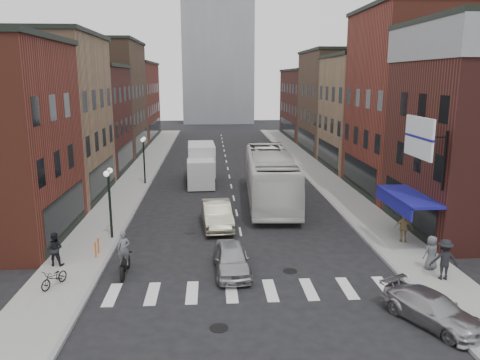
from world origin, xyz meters
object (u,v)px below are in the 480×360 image
(curb_car, at_px, (432,309))
(streetlamp_near, at_px, (109,190))
(box_truck, at_px, (201,164))
(ped_left_solo, at_px, (55,249))
(transit_bus, at_px, (270,177))
(parked_bicycle, at_px, (54,278))
(sedan_left_far, at_px, (217,215))
(billboard_sign, at_px, (421,139))
(streetlamp_far, at_px, (144,152))
(ped_right_a, at_px, (444,259))
(motorcycle_rider, at_px, (124,255))
(ped_right_b, at_px, (404,228))
(ped_right_c, at_px, (431,253))
(sedan_left_near, at_px, (232,259))
(bike_rack, at_px, (97,248))

(curb_car, bearing_deg, streetlamp_near, 116.74)
(box_truck, height_order, ped_left_solo, box_truck)
(transit_bus, relative_size, parked_bicycle, 8.83)
(streetlamp_near, height_order, curb_car, streetlamp_near)
(box_truck, height_order, sedan_left_far, box_truck)
(billboard_sign, height_order, streetlamp_far, billboard_sign)
(parked_bicycle, height_order, ped_right_a, ped_right_a)
(motorcycle_rider, bearing_deg, sedan_left_far, 56.57)
(ped_left_solo, xyz_separation_m, ped_right_a, (18.00, -2.75, 0.10))
(sedan_left_far, bearing_deg, box_truck, 90.77)
(ped_right_a, bearing_deg, parked_bicycle, 8.22)
(transit_bus, height_order, ped_right_b, transit_bus)
(streetlamp_far, distance_m, parked_bicycle, 20.49)
(streetlamp_near, relative_size, motorcycle_rider, 1.94)
(motorcycle_rider, bearing_deg, curb_car, -23.92)
(ped_right_b, xyz_separation_m, ped_right_c, (-0.22, -3.71, 0.00))
(streetlamp_far, distance_m, ped_right_c, 25.32)
(billboard_sign, height_order, motorcycle_rider, billboard_sign)
(ped_right_b, bearing_deg, ped_right_a, 113.34)
(ped_right_a, bearing_deg, transit_bus, -58.24)
(sedan_left_near, distance_m, ped_right_b, 10.19)
(box_truck, distance_m, ped_right_b, 20.10)
(curb_car, bearing_deg, ped_right_c, 38.20)
(billboard_sign, distance_m, sedan_left_near, 10.95)
(sedan_left_far, bearing_deg, sedan_left_near, -89.65)
(motorcycle_rider, xyz_separation_m, sedan_left_far, (4.42, 6.92, -0.19))
(curb_car, height_order, ped_right_b, ped_right_b)
(box_truck, xyz_separation_m, ped_right_b, (11.42, -16.53, -0.66))
(billboard_sign, distance_m, ped_right_c, 5.53)
(ped_right_c, bearing_deg, motorcycle_rider, -19.01)
(ped_left_solo, height_order, ped_right_b, ped_left_solo)
(curb_car, relative_size, parked_bicycle, 2.63)
(streetlamp_far, bearing_deg, streetlamp_near, -90.00)
(streetlamp_far, xyz_separation_m, parked_bicycle, (-1.19, -20.32, -2.36))
(parked_bicycle, bearing_deg, billboard_sign, 33.32)
(sedan_left_near, bearing_deg, ped_right_a, -12.74)
(ped_left_solo, bearing_deg, streetlamp_near, -111.81)
(ped_right_a, bearing_deg, ped_right_b, -82.71)
(ped_left_solo, distance_m, ped_right_c, 18.03)
(sedan_left_near, distance_m, curb_car, 8.95)
(curb_car, bearing_deg, billboard_sign, 45.52)
(motorcycle_rider, bearing_deg, ped_right_a, -7.60)
(streetlamp_near, distance_m, sedan_left_far, 6.68)
(billboard_sign, bearing_deg, curb_car, -107.39)
(billboard_sign, height_order, ped_right_a, billboard_sign)
(parked_bicycle, bearing_deg, streetlamp_near, 103.34)
(transit_bus, height_order, curb_car, transit_bus)
(sedan_left_near, height_order, sedan_left_far, sedan_left_far)
(streetlamp_near, xyz_separation_m, curb_car, (13.90, -10.16, -2.33))
(bike_rack, xyz_separation_m, sedan_left_near, (6.80, -2.28, 0.13))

